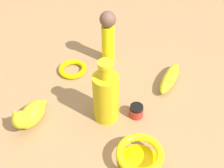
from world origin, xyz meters
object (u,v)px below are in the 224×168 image
(bangle, at_px, (73,69))
(person_figure_adult, at_px, (108,35))
(bowl, at_px, (140,156))
(nail_polish_jar, at_px, (136,111))
(bottle_tall, at_px, (106,96))
(banana, at_px, (170,78))
(cat_figurine, at_px, (29,115))

(bangle, bearing_deg, person_figure_adult, 144.91)
(bowl, bearing_deg, nail_polish_jar, -152.75)
(bottle_tall, bearing_deg, nail_polish_jar, 119.33)
(person_figure_adult, height_order, banana, person_figure_adult)
(cat_figurine, relative_size, bowl, 1.18)
(bottle_tall, xyz_separation_m, bangle, (-0.14, -0.22, -0.08))
(nail_polish_jar, height_order, bottle_tall, bottle_tall)
(cat_figurine, bearing_deg, bowl, 94.60)
(nail_polish_jar, distance_m, cat_figurine, 0.34)
(bangle, bearing_deg, bowl, 57.54)
(cat_figurine, xyz_separation_m, banana, (-0.38, 0.32, -0.02))
(bowl, distance_m, banana, 0.36)
(person_figure_adult, distance_m, bowl, 0.48)
(banana, bearing_deg, nail_polish_jar, 166.75)
(bowl, xyz_separation_m, bottle_tall, (-0.11, -0.16, 0.06))
(bowl, xyz_separation_m, banana, (-0.35, -0.04, -0.01))
(nail_polish_jar, height_order, bowl, bowl)
(nail_polish_jar, distance_m, bangle, 0.32)
(bowl, xyz_separation_m, bangle, (-0.24, -0.38, -0.02))
(nail_polish_jar, xyz_separation_m, bangle, (-0.09, -0.30, -0.01))
(person_figure_adult, bearing_deg, bowl, 39.02)
(banana, distance_m, bangle, 0.36)
(person_figure_adult, xyz_separation_m, bangle, (0.12, -0.09, -0.11))
(nail_polish_jar, relative_size, cat_figurine, 0.29)
(cat_figurine, xyz_separation_m, bangle, (-0.27, -0.02, -0.03))
(nail_polish_jar, bearing_deg, person_figure_adult, -134.19)
(cat_figurine, distance_m, bowl, 0.36)
(bowl, bearing_deg, cat_figurine, -85.40)
(nail_polish_jar, distance_m, person_figure_adult, 0.32)
(cat_figurine, height_order, bottle_tall, bottle_tall)
(cat_figurine, distance_m, bangle, 0.28)
(bangle, bearing_deg, banana, 107.60)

